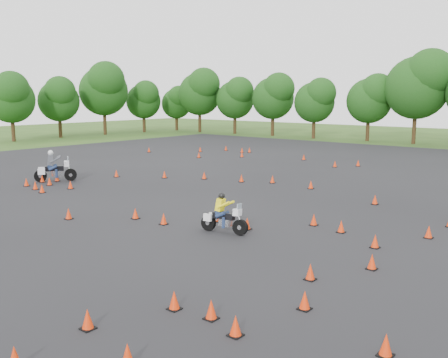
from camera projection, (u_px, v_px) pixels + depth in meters
ground at (164, 219)px, 21.18m from camera, size 140.00×140.00×0.00m
asphalt_pad at (249, 197)px, 25.75m from camera, size 62.00×62.00×0.00m
traffic_cones at (233, 192)px, 25.83m from camera, size 36.43×33.11×0.45m
rider_grey at (55, 166)px, 30.29m from camera, size 2.04×2.48×1.92m
rider_yellow at (224, 213)px, 18.86m from camera, size 2.05×0.95×1.52m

